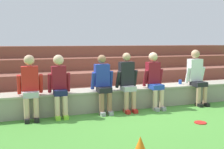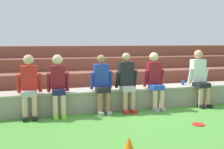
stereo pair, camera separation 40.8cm
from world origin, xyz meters
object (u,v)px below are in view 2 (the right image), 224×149
person_far_right (155,79)px  sports_cone (129,145)px  plastic_cup_left_end (183,83)px  frisbee (198,124)px  person_rightmost_edge (200,76)px  person_far_left (29,84)px  person_left_of_center (58,83)px  person_right_of_center (127,81)px  person_center (102,82)px

person_far_right → sports_cone: 2.79m
plastic_cup_left_end → frisbee: 1.93m
frisbee → sports_cone: sports_cone is taller
person_rightmost_edge → plastic_cup_left_end: bearing=131.5°
sports_cone → person_far_left: bearing=122.2°
plastic_cup_left_end → person_rightmost_edge: bearing=-48.5°
sports_cone → person_left_of_center: bearing=110.2°
person_far_right → plastic_cup_left_end: size_ratio=11.94×
person_far_right → plastic_cup_left_end: person_far_right is taller
person_far_left → person_left_of_center: (0.61, 0.00, -0.00)m
person_far_left → plastic_cup_left_end: person_far_left is taller
person_right_of_center → person_center: bearing=175.3°
plastic_cup_left_end → sports_cone: size_ratio=0.45×
plastic_cup_left_end → person_center: bearing=-172.3°
person_center → frisbee: bearing=-41.1°
person_far_right → person_left_of_center: bearing=179.7°
person_far_left → person_right_of_center: person_right_of_center is taller
person_left_of_center → person_center: 0.99m
person_far_right → sports_cone: person_far_right is taller
person_left_of_center → frisbee: bearing=-28.4°
person_center → plastic_cup_left_end: person_center is taller
person_right_of_center → frisbee: person_right_of_center is taller
person_center → sports_cone: 2.39m
person_far_right → person_rightmost_edge: size_ratio=0.97×
person_center → sports_cone: size_ratio=5.15×
person_far_left → person_right_of_center: size_ratio=0.99×
person_center → person_right_of_center: size_ratio=0.97×
person_right_of_center → person_rightmost_edge: size_ratio=0.97×
person_left_of_center → frisbee: (2.61, -1.41, -0.72)m
person_center → plastic_cup_left_end: 2.30m
frisbee → person_far_left: bearing=156.4°
person_right_of_center → plastic_cup_left_end: (1.69, 0.36, -0.17)m
person_right_of_center → plastic_cup_left_end: bearing=12.0°
frisbee → person_left_of_center: bearing=151.6°
person_far_left → person_left_of_center: 0.61m
person_far_left → person_right_of_center: (2.19, -0.04, -0.01)m
person_far_left → frisbee: (3.22, -1.41, -0.72)m
person_far_left → person_far_right: 2.92m
person_left_of_center → person_far_right: person_far_right is taller
person_far_left → person_left_of_center: person_far_left is taller
person_left_of_center → sports_cone: size_ratio=5.23×
person_left_of_center → sports_cone: bearing=-69.8°
plastic_cup_left_end → sports_cone: plastic_cup_left_end is taller
person_center → person_right_of_center: person_right_of_center is taller
person_rightmost_edge → frisbee: person_rightmost_edge is taller
person_left_of_center → person_far_right: (2.31, -0.01, 0.00)m
frisbee → sports_cone: size_ratio=0.92×
sports_cone → person_center: bearing=86.5°
person_right_of_center → frisbee: bearing=-52.9°
plastic_cup_left_end → person_left_of_center: bearing=-174.5°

